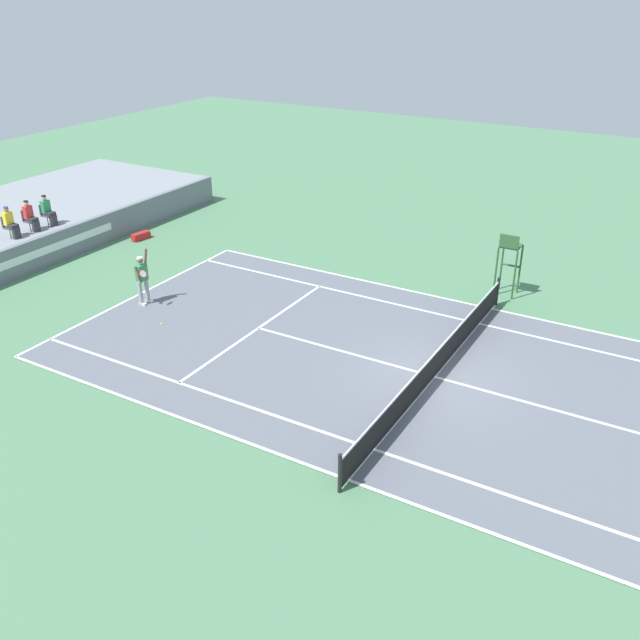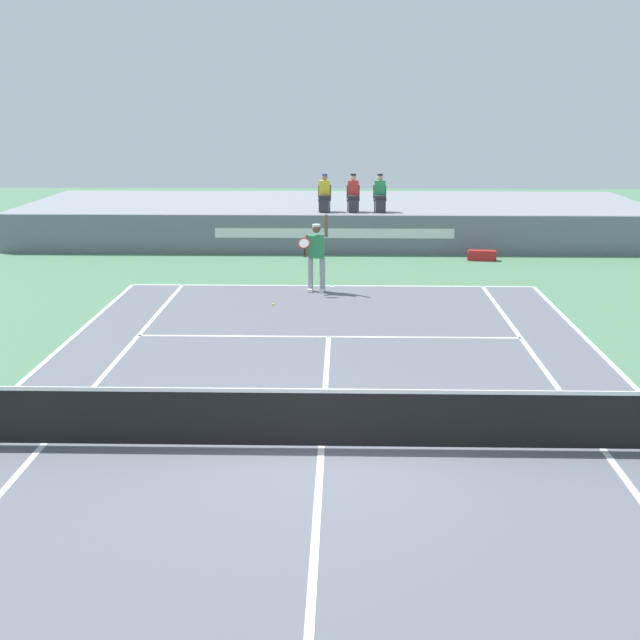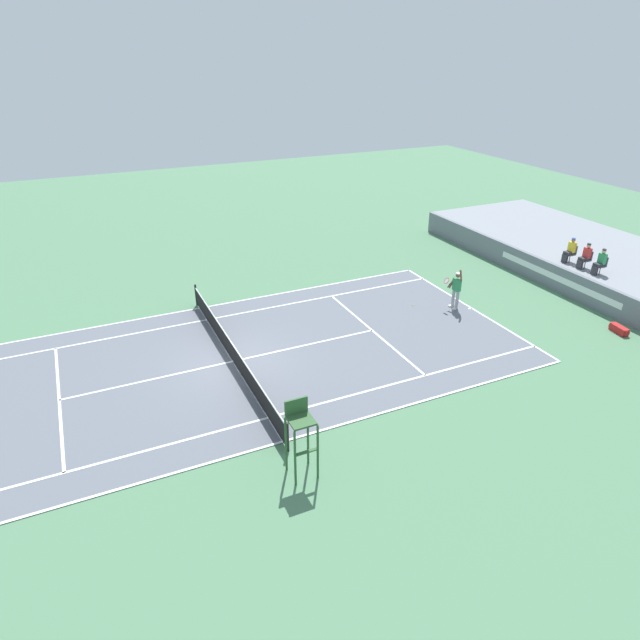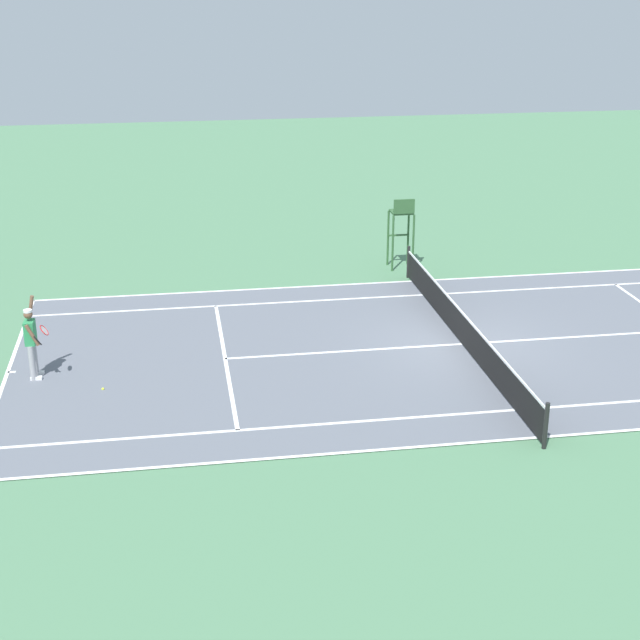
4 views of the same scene
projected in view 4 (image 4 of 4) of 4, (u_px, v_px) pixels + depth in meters
ground_plane at (461, 345)px, 25.84m from camera, size 80.00×80.00×0.00m
court at (461, 344)px, 25.83m from camera, size 11.08×23.88×0.03m
net at (462, 327)px, 25.65m from camera, size 11.98×0.10×1.07m
tennis_player at (32, 341)px, 23.44m from camera, size 0.78×0.62×2.08m
tennis_ball at (103, 389)px, 23.09m from camera, size 0.07×0.07×0.07m
umpire_chair at (402, 223)px, 31.75m from camera, size 0.77×0.77×2.44m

